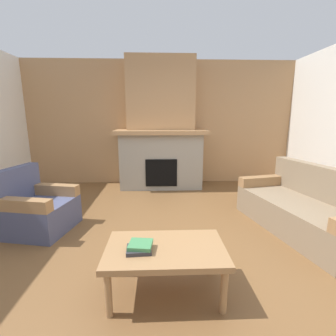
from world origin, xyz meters
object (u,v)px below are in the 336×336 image
(fireplace, at_px, (161,133))
(couch, at_px, (305,210))
(coffee_table, at_px, (166,253))
(armchair, at_px, (37,209))

(fireplace, distance_m, couch, 3.04)
(fireplace, relative_size, couch, 1.39)
(coffee_table, bearing_deg, fireplace, 90.04)
(couch, xyz_separation_m, armchair, (-3.57, 0.15, 0.01))
(couch, height_order, armchair, same)
(armchair, xyz_separation_m, coffee_table, (1.68, -1.24, 0.08))
(fireplace, distance_m, armchair, 2.80)
(coffee_table, bearing_deg, couch, 30.08)
(armchair, bearing_deg, couch, -2.37)
(couch, distance_m, coffee_table, 2.19)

